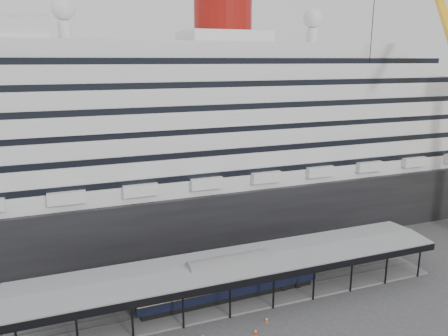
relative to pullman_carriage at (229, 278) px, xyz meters
The scene contains 6 objects.
ground 5.95m from the pullman_carriage, 73.94° to the right, with size 200.00×200.00×0.00m, color #3C3C3F.
cruise_ship 31.15m from the pullman_carriage, 86.85° to the left, with size 130.00×30.00×43.90m.
platform_canopy 1.53m from the pullman_carriage, ahead, with size 56.00×9.18×5.30m.
pullman_carriage is the anchor object (origin of this frame).
traffic_cone_mid 8.60m from the pullman_carriage, 89.87° to the right, with size 0.41×0.41×0.73m.
traffic_cone_right 7.31m from the pullman_carriage, 70.87° to the right, with size 0.45×0.45×0.67m.
Camera 1 is at (-20.16, -42.31, 30.10)m, focal length 35.00 mm.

